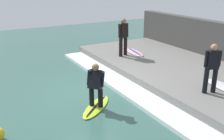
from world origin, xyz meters
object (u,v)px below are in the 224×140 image
object	(u,v)px
surfer_waiting_near	(212,66)
surfboard_waiting_far	(134,52)
surfboard_riding	(96,107)
surfer_riding	(96,83)
surfer_waiting_far	(123,35)

from	to	relation	value
surfer_waiting_near	surfboard_waiting_far	size ratio (longest dim) A/B	0.90
surfboard_riding	surfboard_waiting_far	xyz separation A→B (m)	(3.84, 3.58, 0.38)
surfer_waiting_near	surfer_riding	bearing A→B (deg)	154.98
surfer_waiting_near	surfboard_waiting_far	bearing A→B (deg)	82.79
surfboard_riding	surfer_riding	bearing A→B (deg)	0.00
surfer_waiting_near	surfer_waiting_far	bearing A→B (deg)	91.28
surfer_waiting_near	surfboard_waiting_far	xyz separation A→B (m)	(0.64, 5.07, -0.85)
surfer_riding	surfboard_riding	bearing A→B (deg)	0.00
surfboard_riding	surfer_waiting_near	distance (m)	3.73
surfer_waiting_far	surfboard_waiting_far	world-z (taller)	surfer_waiting_far
surfer_waiting_far	surfer_riding	bearing A→B (deg)	-132.14
surfboard_riding	surfer_waiting_near	xyz separation A→B (m)	(3.19, -1.49, 1.23)
surfer_riding	surfboard_waiting_far	world-z (taller)	surfer_riding
surfer_waiting_far	surfboard_waiting_far	xyz separation A→B (m)	(0.75, 0.17, -0.93)
surfer_riding	surfer_waiting_far	size ratio (longest dim) A/B	0.80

